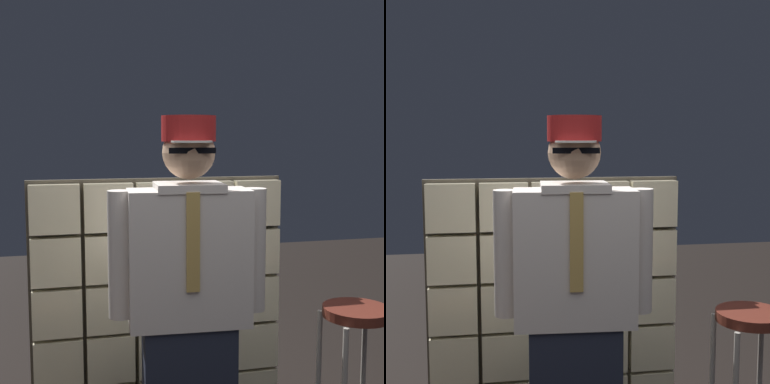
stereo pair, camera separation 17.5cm
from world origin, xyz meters
The scene contains 3 objects.
glass_block_wall centered at (0.00, 1.25, 0.71)m, with size 1.46×0.10×1.46m.
standing_person centered at (0.00, 0.53, 0.92)m, with size 0.70×0.31×1.76m.
bar_stool centered at (0.90, 0.64, 0.61)m, with size 0.34×0.34×0.82m.
Camera 1 is at (-0.53, -1.71, 1.68)m, focal length 50.17 mm.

